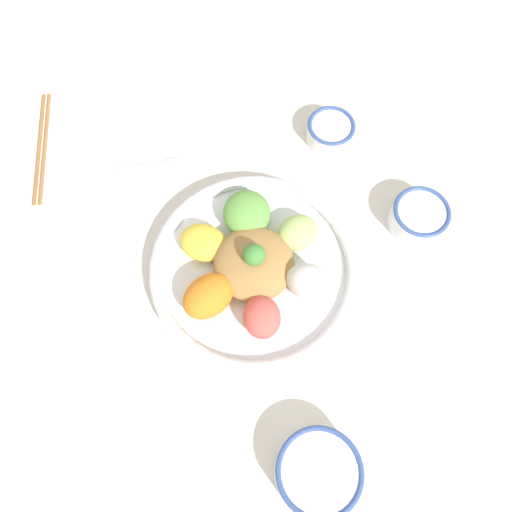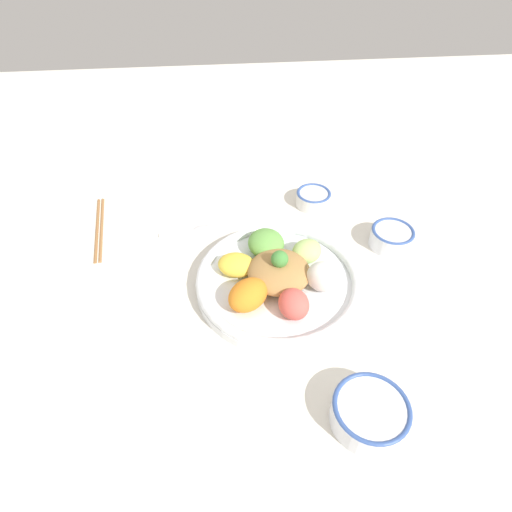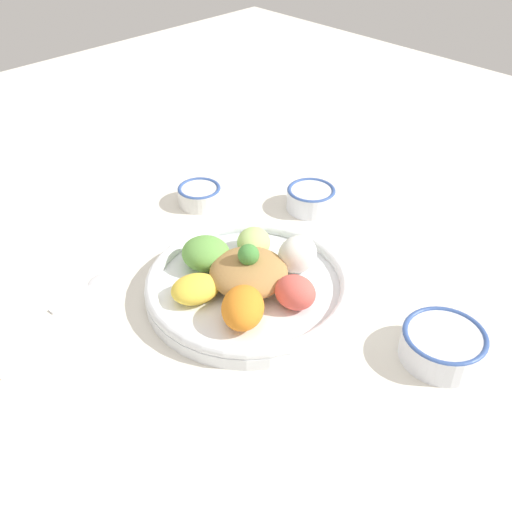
{
  "view_description": "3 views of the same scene",
  "coord_description": "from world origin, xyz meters",
  "px_view_note": "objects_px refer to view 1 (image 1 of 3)",
  "views": [
    {
      "loc": [
        0.3,
        -0.0,
        0.74
      ],
      "look_at": [
        0.02,
        -0.02,
        0.05
      ],
      "focal_mm": 35.0,
      "sensor_mm": 36.0,
      "label": 1
    },
    {
      "loc": [
        0.6,
        -0.11,
        0.63
      ],
      "look_at": [
        -0.0,
        -0.06,
        0.05
      ],
      "focal_mm": 30.0,
      "sensor_mm": 36.0,
      "label": 2
    },
    {
      "loc": [
        0.56,
        -0.51,
        0.62
      ],
      "look_at": [
        0.02,
        0.01,
        0.06
      ],
      "focal_mm": 42.0,
      "sensor_mm": 36.0,
      "label": 3
    }
  ],
  "objects_px": {
    "chopsticks_pair_near": "(44,146)",
    "salad_platter": "(257,267)",
    "sauce_bowl_dark": "(322,472)",
    "sauce_bowl_red": "(333,130)",
    "serving_spoon_main": "(165,167)",
    "rice_bowl_blue": "(422,216)"
  },
  "relations": [
    {
      "from": "salad_platter",
      "to": "sauce_bowl_dark",
      "type": "height_order",
      "value": "salad_platter"
    },
    {
      "from": "sauce_bowl_red",
      "to": "serving_spoon_main",
      "type": "distance_m",
      "value": 0.3
    },
    {
      "from": "chopsticks_pair_near",
      "to": "salad_platter",
      "type": "bearing_deg",
      "value": 52.86
    },
    {
      "from": "sauce_bowl_red",
      "to": "salad_platter",
      "type": "bearing_deg",
      "value": -24.84
    },
    {
      "from": "sauce_bowl_dark",
      "to": "rice_bowl_blue",
      "type": "bearing_deg",
      "value": 157.12
    },
    {
      "from": "serving_spoon_main",
      "to": "sauce_bowl_red",
      "type": "bearing_deg",
      "value": -170.89
    },
    {
      "from": "rice_bowl_blue",
      "to": "chopsticks_pair_near",
      "type": "height_order",
      "value": "rice_bowl_blue"
    },
    {
      "from": "salad_platter",
      "to": "rice_bowl_blue",
      "type": "relative_size",
      "value": 3.52
    },
    {
      "from": "sauce_bowl_red",
      "to": "serving_spoon_main",
      "type": "height_order",
      "value": "sauce_bowl_red"
    },
    {
      "from": "sauce_bowl_red",
      "to": "sauce_bowl_dark",
      "type": "height_order",
      "value": "sauce_bowl_dark"
    },
    {
      "from": "sauce_bowl_red",
      "to": "serving_spoon_main",
      "type": "xyz_separation_m",
      "value": [
        0.08,
        -0.29,
        -0.02
      ]
    },
    {
      "from": "rice_bowl_blue",
      "to": "sauce_bowl_red",
      "type": "bearing_deg",
      "value": -139.11
    },
    {
      "from": "chopsticks_pair_near",
      "to": "rice_bowl_blue",
      "type": "bearing_deg",
      "value": 72.16
    },
    {
      "from": "salad_platter",
      "to": "serving_spoon_main",
      "type": "relative_size",
      "value": 2.61
    },
    {
      "from": "chopsticks_pair_near",
      "to": "sauce_bowl_dark",
      "type": "bearing_deg",
      "value": 36.32
    },
    {
      "from": "rice_bowl_blue",
      "to": "sauce_bowl_dark",
      "type": "distance_m",
      "value": 0.42
    },
    {
      "from": "rice_bowl_blue",
      "to": "chopsticks_pair_near",
      "type": "xyz_separation_m",
      "value": [
        -0.12,
        -0.65,
        -0.02
      ]
    },
    {
      "from": "rice_bowl_blue",
      "to": "salad_platter",
      "type": "bearing_deg",
      "value": -68.95
    },
    {
      "from": "sauce_bowl_dark",
      "to": "serving_spoon_main",
      "type": "relative_size",
      "value": 0.94
    },
    {
      "from": "sauce_bowl_dark",
      "to": "salad_platter",
      "type": "bearing_deg",
      "value": -160.81
    },
    {
      "from": "chopsticks_pair_near",
      "to": "serving_spoon_main",
      "type": "relative_size",
      "value": 1.86
    },
    {
      "from": "sauce_bowl_dark",
      "to": "chopsticks_pair_near",
      "type": "distance_m",
      "value": 0.7
    }
  ]
}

